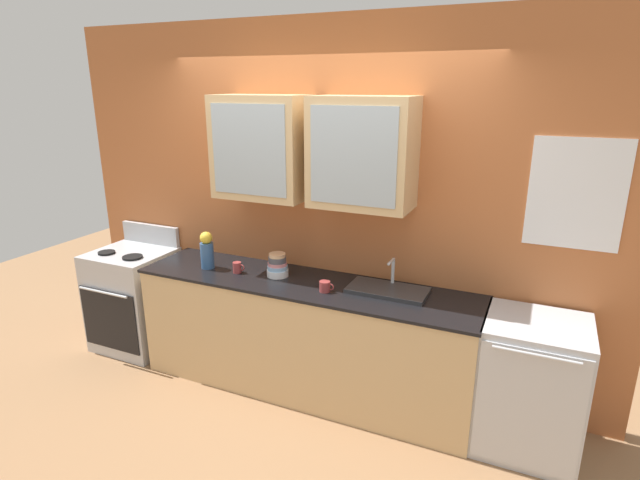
# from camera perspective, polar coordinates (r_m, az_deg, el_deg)

# --- Properties ---
(ground_plane) EXTENTS (10.00, 10.00, 0.00)m
(ground_plane) POSITION_cam_1_polar(r_m,az_deg,el_deg) (4.18, -1.73, -16.20)
(ground_plane) COLOR #936B47
(back_wall_unit) EXTENTS (4.47, 0.48, 2.77)m
(back_wall_unit) POSITION_cam_1_polar(r_m,az_deg,el_deg) (3.85, 0.12, 5.15)
(back_wall_unit) COLOR #B76638
(back_wall_unit) RESTS_ON ground_plane
(counter) EXTENTS (2.62, 0.63, 0.89)m
(counter) POSITION_cam_1_polar(r_m,az_deg,el_deg) (3.95, -1.78, -10.77)
(counter) COLOR tan
(counter) RESTS_ON ground_plane
(stove_range) EXTENTS (0.65, 0.64, 1.07)m
(stove_range) POSITION_cam_1_polar(r_m,az_deg,el_deg) (4.87, -20.15, -6.20)
(stove_range) COLOR silver
(stove_range) RESTS_ON ground_plane
(sink_faucet) EXTENTS (0.56, 0.29, 0.22)m
(sink_faucet) POSITION_cam_1_polar(r_m,az_deg,el_deg) (3.61, 7.64, -5.55)
(sink_faucet) COLOR #2D2D30
(sink_faucet) RESTS_ON counter
(bowl_stack) EXTENTS (0.17, 0.17, 0.18)m
(bowl_stack) POSITION_cam_1_polar(r_m,az_deg,el_deg) (3.86, -4.81, -2.90)
(bowl_stack) COLOR white
(bowl_stack) RESTS_ON counter
(vase) EXTENTS (0.11, 0.11, 0.30)m
(vase) POSITION_cam_1_polar(r_m,az_deg,el_deg) (4.10, -12.61, -1.15)
(vase) COLOR #33598C
(vase) RESTS_ON counter
(cup_near_sink) EXTENTS (0.11, 0.08, 0.08)m
(cup_near_sink) POSITION_cam_1_polar(r_m,az_deg,el_deg) (3.58, 0.58, -5.25)
(cup_near_sink) COLOR #993838
(cup_near_sink) RESTS_ON counter
(cup_near_bowls) EXTENTS (0.10, 0.07, 0.08)m
(cup_near_bowls) POSITION_cam_1_polar(r_m,az_deg,el_deg) (3.98, -9.28, -3.07)
(cup_near_bowls) COLOR #993838
(cup_near_bowls) RESTS_ON counter
(dishwasher) EXTENTS (0.63, 0.61, 0.89)m
(dishwasher) POSITION_cam_1_polar(r_m,az_deg,el_deg) (3.63, 22.60, -14.93)
(dishwasher) COLOR silver
(dishwasher) RESTS_ON ground_plane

